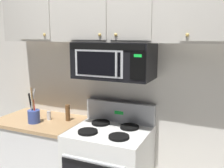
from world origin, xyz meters
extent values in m
cube|color=silver|center=(0.00, 0.79, 1.35)|extent=(5.20, 0.10, 2.70)
cylinder|color=#B7BABF|center=(0.00, 0.06, 0.74)|extent=(0.61, 0.03, 0.03)
cube|color=#B7BABF|center=(0.00, 0.70, 1.01)|extent=(0.76, 0.07, 0.22)
cube|color=#19D83F|center=(0.00, 0.67, 1.01)|extent=(0.10, 0.00, 0.04)
cylinder|color=black|center=(-0.16, 0.28, 0.91)|extent=(0.19, 0.19, 0.02)
cylinder|color=black|center=(0.16, 0.28, 0.91)|extent=(0.19, 0.19, 0.02)
cylinder|color=black|center=(-0.16, 0.56, 0.91)|extent=(0.19, 0.19, 0.02)
cylinder|color=black|center=(0.16, 0.56, 0.91)|extent=(0.19, 0.19, 0.02)
cube|color=black|center=(0.00, 0.54, 1.57)|extent=(0.76, 0.39, 0.35)
cube|color=black|center=(0.00, 0.35, 1.72)|extent=(0.73, 0.01, 0.06)
cube|color=#B7BABF|center=(-0.07, 0.35, 1.56)|extent=(0.49, 0.01, 0.25)
cube|color=black|center=(-0.08, 0.34, 1.56)|extent=(0.44, 0.01, 0.22)
cube|color=black|center=(0.30, 0.35, 1.56)|extent=(0.14, 0.01, 0.25)
cube|color=#19D83F|center=(0.30, 0.34, 1.65)|extent=(0.07, 0.00, 0.03)
cylinder|color=#B7BABF|center=(0.11, 0.32, 1.56)|extent=(0.02, 0.02, 0.23)
cube|color=#BCB7AD|center=(0.00, 0.57, 2.02)|extent=(2.50, 0.33, 0.55)
cube|color=#BCB7AD|center=(-0.83, 0.40, 2.02)|extent=(0.38, 0.01, 0.51)
sphere|color=tan|center=(-0.70, 0.39, 1.82)|extent=(0.03, 0.03, 0.03)
cube|color=#BCB7AD|center=(-0.21, 0.40, 2.02)|extent=(0.38, 0.01, 0.51)
sphere|color=tan|center=(-0.08, 0.39, 1.82)|extent=(0.03, 0.03, 0.03)
cube|color=#BCB7AD|center=(0.21, 0.40, 2.02)|extent=(0.38, 0.01, 0.51)
sphere|color=tan|center=(0.08, 0.39, 1.82)|extent=(0.03, 0.03, 0.03)
cube|color=#BCB7AD|center=(0.83, 0.40, 2.02)|extent=(0.38, 0.01, 0.51)
sphere|color=tan|center=(0.70, 0.39, 1.82)|extent=(0.03, 0.03, 0.03)
cube|color=silver|center=(-0.84, 0.43, 0.43)|extent=(0.90, 0.62, 0.86)
cube|color=tan|center=(-0.84, 0.43, 0.88)|extent=(0.93, 0.65, 0.03)
cylinder|color=#384C9E|center=(-0.82, 0.31, 0.97)|extent=(0.13, 0.13, 0.14)
cylinder|color=silver|center=(-0.83, 0.30, 1.12)|extent=(0.07, 0.04, 0.30)
cylinder|color=#A87A47|center=(-0.82, 0.30, 1.13)|extent=(0.02, 0.04, 0.31)
cylinder|color=red|center=(-0.81, 0.31, 1.09)|extent=(0.04, 0.02, 0.22)
cylinder|color=black|center=(-0.85, 0.31, 1.10)|extent=(0.05, 0.03, 0.24)
cylinder|color=white|center=(-0.74, 0.45, 0.94)|extent=(0.04, 0.04, 0.08)
cylinder|color=#B7BABF|center=(-0.74, 0.45, 0.99)|extent=(0.04, 0.04, 0.02)
cylinder|color=brown|center=(-0.53, 0.51, 0.99)|extent=(0.05, 0.05, 0.18)
camera|label=1|loc=(1.01, -1.82, 1.83)|focal=42.56mm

